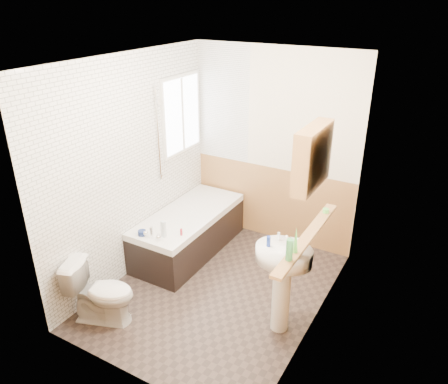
{
  "coord_description": "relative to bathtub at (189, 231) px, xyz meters",
  "views": [
    {
      "loc": [
        2.05,
        -3.43,
        3.05
      ],
      "look_at": [
        0.0,
        0.15,
        1.15
      ],
      "focal_mm": 35.0,
      "sensor_mm": 36.0,
      "label": 1
    }
  ],
  "objects": [
    {
      "name": "toilet",
      "position": [
        -0.03,
        -1.51,
        0.04
      ],
      "size": [
        0.76,
        0.58,
        0.66
      ],
      "primitive_type": "imported",
      "rotation": [
        0.0,
        0.0,
        1.92
      ],
      "color": "white",
      "rests_on": "floor"
    },
    {
      "name": "green_bottle",
      "position": [
        1.77,
        -1.02,
        0.93
      ],
      "size": [
        0.05,
        0.05,
        0.23
      ],
      "primitive_type": "cone",
      "rotation": [
        0.0,
        0.0,
        0.01
      ],
      "color": "#59C647",
      "rests_on": "pine_shelf"
    },
    {
      "name": "pine_shelf",
      "position": [
        1.77,
        -0.72,
        0.8
      ],
      "size": [
        0.1,
        1.41,
        0.03
      ],
      "primitive_type": "cube",
      "color": "#B07E48",
      "rests_on": "wall_right"
    },
    {
      "name": "medicine_cabinet",
      "position": [
        1.74,
        -0.7,
        1.54
      ],
      "size": [
        0.15,
        0.58,
        0.52
      ],
      "color": "#B07E48",
      "rests_on": "wall_right"
    },
    {
      "name": "wainscot_front",
      "position": [
        0.73,
        -1.92,
        0.21
      ],
      "size": [
        2.2,
        0.01,
        1.0
      ],
      "primitive_type": "cube",
      "color": "#B07E48",
      "rests_on": "wall_front"
    },
    {
      "name": "tile_cladding_left",
      "position": [
        -0.36,
        -0.53,
        0.96
      ],
      "size": [
        0.01,
        2.8,
        2.5
      ],
      "primitive_type": "cube",
      "color": "white",
      "rests_on": "wall_left"
    },
    {
      "name": "black_jar",
      "position": [
        1.77,
        -0.21,
        0.84
      ],
      "size": [
        0.07,
        0.07,
        0.04
      ],
      "primitive_type": "cylinder",
      "rotation": [
        0.0,
        0.0,
        -0.26
      ],
      "color": "#59C647",
      "rests_on": "pine_shelf"
    },
    {
      "name": "bathtub",
      "position": [
        0.0,
        0.0,
        0.0
      ],
      "size": [
        0.7,
        1.63,
        0.69
      ],
      "color": "black",
      "rests_on": "floor"
    },
    {
      "name": "wall_left",
      "position": [
        -0.38,
        -0.53,
        0.96
      ],
      "size": [
        0.02,
        2.8,
        2.5
      ],
      "primitive_type": "cube",
      "color": "#F3E4C8",
      "rests_on": "ground"
    },
    {
      "name": "wainscot_right",
      "position": [
        1.82,
        -0.53,
        0.21
      ],
      "size": [
        0.01,
        2.8,
        1.0
      ],
      "primitive_type": "cube",
      "color": "#B07E48",
      "rests_on": "wall_right"
    },
    {
      "name": "floor",
      "position": [
        0.73,
        -0.53,
        -0.29
      ],
      "size": [
        2.8,
        2.8,
        0.0
      ],
      "primitive_type": "plane",
      "color": "#2F2521",
      "rests_on": "ground"
    },
    {
      "name": "tile_return_back",
      "position": [
        0.0,
        0.86,
        1.46
      ],
      "size": [
        0.75,
        0.01,
        1.5
      ],
      "primitive_type": "cube",
      "color": "white",
      "rests_on": "wall_back"
    },
    {
      "name": "wall_right",
      "position": [
        1.84,
        -0.53,
        0.96
      ],
      "size": [
        0.02,
        2.8,
        2.5
      ],
      "primitive_type": "cube",
      "color": "#F3E4C8",
      "rests_on": "ground"
    },
    {
      "name": "window",
      "position": [
        -0.33,
        0.42,
        1.36
      ],
      "size": [
        0.03,
        0.79,
        0.99
      ],
      "color": "white",
      "rests_on": "wall_left"
    },
    {
      "name": "soap_bottle",
      "position": [
        1.71,
        -0.81,
        0.68
      ],
      "size": [
        0.08,
        0.18,
        0.08
      ],
      "primitive_type": "imported",
      "rotation": [
        0.0,
        0.0,
        -0.02
      ],
      "color": "silver",
      "rests_on": "sink"
    },
    {
      "name": "orange_bottle",
      "position": [
        0.24,
        -0.5,
        0.3
      ],
      "size": [
        0.03,
        0.03,
        0.08
      ],
      "primitive_type": "cylinder",
      "rotation": [
        0.0,
        0.0,
        0.2
      ],
      "color": "maroon",
      "rests_on": "bathtub"
    },
    {
      "name": "wall_back",
      "position": [
        0.73,
        0.88,
        0.96
      ],
      "size": [
        2.2,
        0.02,
        2.5
      ],
      "primitive_type": "cube",
      "color": "#F3E4C8",
      "rests_on": "ground"
    },
    {
      "name": "blue_gel",
      "position": [
        0.09,
        -0.62,
        0.36
      ],
      "size": [
        0.06,
        0.04,
        0.19
      ],
      "primitive_type": "cube",
      "rotation": [
        0.0,
        0.0,
        -0.19
      ],
      "color": "silver",
      "rests_on": "bathtub"
    },
    {
      "name": "cream_jar",
      "position": [
        -0.14,
        -0.71,
        0.29
      ],
      "size": [
        0.11,
        0.11,
        0.06
      ],
      "primitive_type": "cylinder",
      "rotation": [
        0.0,
        0.0,
        -0.23
      ],
      "color": "navy",
      "rests_on": "bathtub"
    },
    {
      "name": "clear_bottle",
      "position": [
        1.43,
        -0.78,
        0.69
      ],
      "size": [
        0.05,
        0.05,
        0.1
      ],
      "primitive_type": "cylinder",
      "rotation": [
        0.0,
        0.0,
        0.37
      ],
      "color": "#19339E",
      "rests_on": "sink"
    },
    {
      "name": "shower_riser",
      "position": [
        -0.31,
        -0.09,
        1.35
      ],
      "size": [
        0.1,
        0.08,
        1.13
      ],
      "color": "silver",
      "rests_on": "wall_left"
    },
    {
      "name": "sink",
      "position": [
        1.57,
        -0.74,
        0.37
      ],
      "size": [
        0.54,
        0.44,
        1.04
      ],
      "rotation": [
        0.0,
        0.0,
        0.16
      ],
      "color": "white",
      "rests_on": "floor"
    },
    {
      "name": "wainscot_back",
      "position": [
        0.73,
        0.86,
        0.21
      ],
      "size": [
        2.2,
        0.01,
        1.0
      ],
      "primitive_type": "cube",
      "color": "#B07E48",
      "rests_on": "wall_back"
    },
    {
      "name": "foam_can",
      "position": [
        1.77,
        -1.15,
        0.91
      ],
      "size": [
        0.07,
        0.07,
        0.19
      ],
      "primitive_type": "cylinder",
      "rotation": [
        0.0,
        0.0,
        -0.37
      ],
      "color": "#388447",
      "rests_on": "pine_shelf"
    },
    {
      "name": "ceiling",
      "position": [
        0.73,
        -0.53,
        2.21
      ],
      "size": [
        2.8,
        2.8,
        0.0
      ],
      "primitive_type": "plane",
      "rotation": [
        3.14,
        0.0,
        0.0
      ],
      "color": "white",
      "rests_on": "ground"
    },
    {
      "name": "wall_front",
      "position": [
        0.73,
        -1.94,
        0.96
      ],
      "size": [
        2.2,
        0.02,
        2.5
      ],
      "primitive_type": "cube",
      "color": "#F3E4C8",
      "rests_on": "ground"
    }
  ]
}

